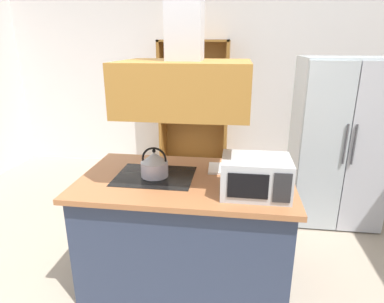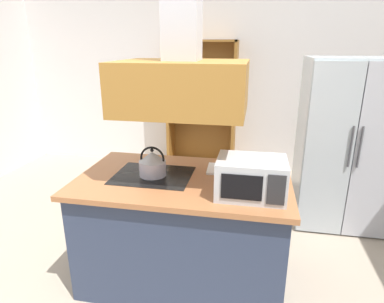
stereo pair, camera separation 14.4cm
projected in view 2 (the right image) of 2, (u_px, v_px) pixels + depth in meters
The scene contains 9 objects.
ground_plane at pixel (154, 291), 2.62m from camera, with size 7.80×7.80×0.00m, color tan.
wall_back at pixel (210, 80), 4.99m from camera, with size 6.00×0.12×2.70m, color silver.
kitchen_island at pixel (184, 228), 2.67m from camera, with size 1.63×0.98×0.90m.
range_hood at pixel (182, 69), 2.27m from camera, with size 0.90×0.70×1.29m.
refrigerator at pixel (344, 144), 3.44m from camera, with size 0.90×0.78×1.76m.
dish_cabinet at pixel (202, 115), 4.95m from camera, with size 1.01×0.40×1.94m.
kettle at pixel (152, 164), 2.54m from camera, with size 0.21×0.21×0.24m.
cutting_board at pixel (228, 169), 2.67m from camera, with size 0.34×0.24×0.02m, color white.
microwave at pixel (251, 178), 2.20m from camera, with size 0.46×0.35×0.26m.
Camera 2 is at (0.70, -2.03, 1.89)m, focal length 30.61 mm.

